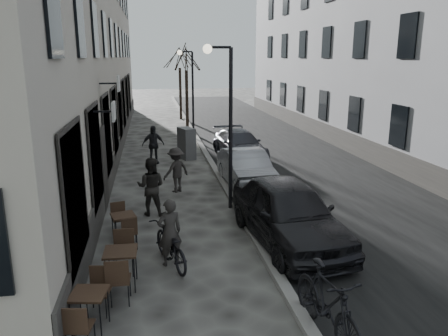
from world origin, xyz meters
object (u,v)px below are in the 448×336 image
object	(u,v)px
tree_far	(180,58)
bicycle	(170,245)
bistro_set_b	(121,265)
bistro_set_c	(124,225)
pedestrian_near	(151,187)
sign_board	(63,324)
car_far	(239,145)
pedestrian_mid	(176,170)
utility_cabinet	(187,143)
car_mid	(247,169)
streetlamp_near	(225,110)
car_near	(288,212)
pedestrian_far	(153,145)
streetlamp_far	(190,85)
bistro_set_a	(90,307)
tree_near	(186,58)
moped	(327,304)

from	to	relation	value
tree_far	bicycle	size ratio (longest dim) A/B	3.05
tree_far	bistro_set_b	world-z (taller)	tree_far
bistro_set_c	pedestrian_near	distance (m)	2.06
sign_board	car_far	xyz separation A→B (m)	(5.71, 13.29, 0.27)
bistro_set_c	pedestrian_mid	xyz separation A→B (m)	(1.63, 4.13, 0.37)
utility_cabinet	bistro_set_c	bearing A→B (deg)	-124.71
bicycle	car_mid	world-z (taller)	car_mid
streetlamp_near	car_mid	xyz separation A→B (m)	(1.17, 2.15, -2.47)
car_near	bistro_set_c	bearing A→B (deg)	163.89
utility_cabinet	car_mid	distance (m)	5.38
pedestrian_near	car_far	size ratio (longest dim) A/B	0.40
tree_far	pedestrian_far	world-z (taller)	tree_far
pedestrian_near	streetlamp_far	bearing A→B (deg)	-86.21
bistro_set_a	car_mid	bearing A→B (deg)	70.30
bistro_set_b	sign_board	bearing A→B (deg)	-113.96
tree_near	pedestrian_near	world-z (taller)	tree_near
streetlamp_near	car_near	distance (m)	3.88
bistro_set_b	moped	bearing A→B (deg)	-31.76
streetlamp_near	streetlamp_far	world-z (taller)	same
tree_far	bistro_set_b	distance (m)	26.05
bistro_set_a	bistro_set_b	bearing A→B (deg)	82.35
bistro_set_b	car_mid	distance (m)	7.87
bistro_set_b	car_mid	bearing A→B (deg)	59.79
car_far	pedestrian_far	bearing A→B (deg)	-178.61
tree_far	pedestrian_near	bearing A→B (deg)	-96.44
streetlamp_near	moped	bearing A→B (deg)	-85.11
car_far	moped	size ratio (longest dim) A/B	2.06
utility_cabinet	streetlamp_far	bearing A→B (deg)	62.46
streetlamp_near	moped	size ratio (longest dim) A/B	2.34
streetlamp_far	car_mid	size ratio (longest dim) A/B	1.22
tree_far	bistro_set_c	size ratio (longest dim) A/B	3.80
pedestrian_far	car_near	size ratio (longest dim) A/B	0.36
sign_board	pedestrian_far	size ratio (longest dim) A/B	0.54
tree_near	tree_far	distance (m)	6.00
bistro_set_b	pedestrian_near	bearing A→B (deg)	83.03
tree_far	moped	world-z (taller)	tree_far
moped	pedestrian_mid	bearing A→B (deg)	95.01
utility_cabinet	pedestrian_mid	bearing A→B (deg)	-118.87
streetlamp_far	tree_far	distance (m)	9.12
streetlamp_far	pedestrian_far	size ratio (longest dim) A/B	2.92
tree_far	bistro_set_a	size ratio (longest dim) A/B	3.70
pedestrian_far	car_far	bearing A→B (deg)	-8.07
bistro_set_a	car_mid	distance (m)	9.36
tree_near	moped	size ratio (longest dim) A/B	2.62
pedestrian_mid	car_near	distance (m)	5.56
streetlamp_near	car_mid	world-z (taller)	streetlamp_near
bistro_set_b	car_mid	size ratio (longest dim) A/B	0.40
bistro_set_b	tree_near	bearing A→B (deg)	82.77
streetlamp_far	car_mid	world-z (taller)	streetlamp_far
streetlamp_far	utility_cabinet	bearing A→B (deg)	-97.48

